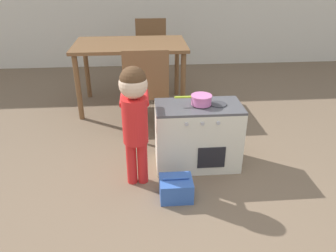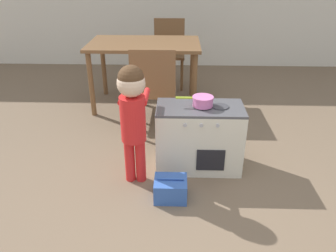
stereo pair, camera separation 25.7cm
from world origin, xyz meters
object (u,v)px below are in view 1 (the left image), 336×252
Objects in this scene: play_kitchen at (198,136)px; child_figure at (134,110)px; dining_chair_near at (146,89)px; dining_table at (130,52)px; toy_basket at (176,188)px; dining_chair_far at (151,51)px; toy_pot at (201,99)px.

child_figure is (-0.51, -0.21, 0.35)m from play_kitchen.
dining_chair_near is at bearing 125.14° from play_kitchen.
child_figure reaches higher than dining_table.
child_figure is at bearing 141.94° from toy_basket.
dining_table is (-0.57, 1.33, 0.38)m from play_kitchen.
play_kitchen is 0.74m from dining_chair_near.
dining_chair_far is (-0.31, 2.07, 0.21)m from play_kitchen.
dining_table is at bearing 113.55° from toy_pot.
dining_table is (-0.06, 1.54, 0.03)m from child_figure.
toy_pot is 2.10m from dining_chair_far.
child_figure is (-0.52, -0.21, 0.02)m from toy_pot.
child_figure is 0.76× the size of dining_table.
play_kitchen is 1.50m from dining_table.
toy_pot is at bearing 98.84° from dining_chair_far.
toy_basket is at bearing -118.59° from toy_pot.
toy_pot is at bearing 1.92° from play_kitchen.
child_figure reaches higher than dining_chair_far.
dining_chair_near is 1.49m from dining_chair_far.
play_kitchen is at bearing -178.08° from toy_pot.
play_kitchen is 0.65m from child_figure.
dining_chair_far is at bearing 98.84° from toy_pot.
dining_table is at bearing 101.81° from dining_chair_near.
dining_chair_far is at bearing 91.94° from toy_basket.
toy_pot reaches higher than toy_basket.
toy_basket is 0.19× the size of dining_table.
toy_basket is 2.54m from dining_chair_far.
dining_chair_near is at bearing 83.10° from child_figure.
toy_pot is (0.01, 0.00, 0.33)m from play_kitchen.
child_figure reaches higher than dining_chair_near.
dining_table reaches higher than toy_basket.
toy_basket is (-0.24, -0.43, -0.52)m from toy_pot.
dining_chair_near is (-0.41, 0.58, 0.21)m from play_kitchen.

